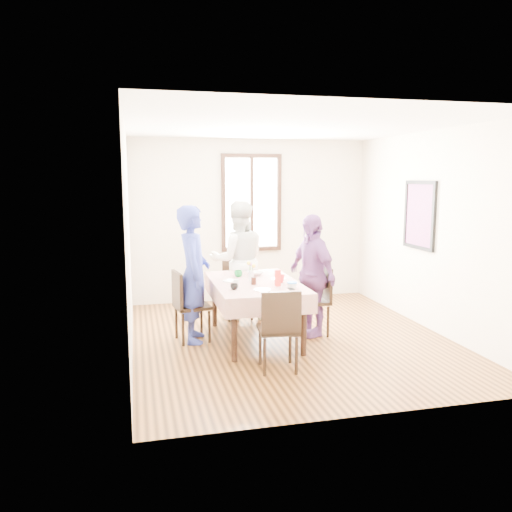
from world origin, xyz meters
The scene contains 30 objects.
ground centered at (0.00, 0.00, 0.00)m, with size 4.50×4.50×0.00m, color #311B0A.
back_wall centered at (0.00, 2.25, 1.35)m, with size 4.00×4.00×0.00m, color beige.
right_wall centered at (2.00, 0.00, 1.35)m, with size 4.50×4.50×0.00m, color beige.
window_frame centered at (0.00, 2.23, 1.65)m, with size 1.02×0.06×1.62m, color black.
window_pane centered at (0.00, 2.24, 1.65)m, with size 0.90×0.02×1.50m, color white.
art_poster centered at (1.98, 0.30, 1.55)m, with size 0.04×0.76×0.96m, color red.
dining_table centered at (-0.46, 0.06, 0.38)m, with size 0.95×1.56×0.75m, color black.
tablecloth centered at (-0.46, 0.06, 0.76)m, with size 1.07×1.68×0.01m, color #63100A.
chair_left centered at (-1.24, 0.21, 0.46)m, with size 0.42×0.42×0.91m, color black.
chair_right centered at (0.33, 0.11, 0.46)m, with size 0.42×0.42×0.91m, color black.
chair_far centered at (-0.46, 1.13, 0.46)m, with size 0.42×0.42×0.91m, color black.
chair_near centered at (-0.46, -1.01, 0.46)m, with size 0.42×0.42×0.91m, color black.
person_left centered at (-1.22, 0.21, 0.87)m, with size 0.63×0.41×1.73m, color navy.
person_far centered at (-0.46, 1.11, 0.87)m, with size 0.85×0.66×1.74m, color beige.
person_right centered at (0.31, 0.11, 0.80)m, with size 0.94×0.39×1.61m, color #6A3A77.
mug_black centered at (-0.80, -0.34, 0.80)m, with size 0.09×0.09×0.07m, color black.
mug_flag centered at (-0.15, -0.06, 0.81)m, with size 0.10×0.10×0.10m, color red.
mug_green centered at (-0.60, 0.42, 0.80)m, with size 0.11×0.11×0.08m, color #0C7226.
serving_bowl centered at (-0.36, 0.47, 0.79)m, with size 0.21×0.21×0.05m, color white.
juice_carton centered at (-0.25, -0.25, 0.86)m, with size 0.06×0.06×0.20m, color red.
butter_tub centered at (-0.10, -0.38, 0.79)m, with size 0.11×0.11×0.05m, color white.
jam_jar centered at (-0.51, -0.11, 0.81)m, with size 0.06×0.06×0.09m, color black.
drinking_glass centered at (-0.75, -0.20, 0.81)m, with size 0.07×0.07×0.09m, color silver.
smartphone centered at (-0.14, -0.47, 0.77)m, with size 0.06×0.13×0.01m, color black.
flower_vase centered at (-0.49, 0.11, 0.83)m, with size 0.07×0.07×0.13m, color silver.
plate_left centered at (-0.76, 0.16, 0.77)m, with size 0.20×0.20×0.01m, color white.
plate_right centered at (-0.12, 0.13, 0.77)m, with size 0.20×0.20×0.01m, color white.
plate_near centered at (-0.49, -0.45, 0.77)m, with size 0.20×0.20×0.01m, color white.
butter_lid centered at (-0.10, -0.38, 0.82)m, with size 0.12×0.12×0.01m, color blue.
flower_bunch centered at (-0.49, 0.11, 0.95)m, with size 0.09×0.09×0.10m, color yellow, non-canonical shape.
Camera 1 is at (-1.93, -6.13, 2.08)m, focal length 35.85 mm.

